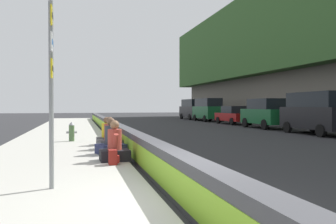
# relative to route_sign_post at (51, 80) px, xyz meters

# --- Properties ---
(ground_plane) EXTENTS (160.00, 160.00, 0.00)m
(ground_plane) POSITION_rel_route_sign_post_xyz_m (-1.44, -2.33, -2.23)
(ground_plane) COLOR #2B2B2D
(ground_plane) RESTS_ON ground
(sidewalk_strip) EXTENTS (80.00, 4.40, 0.14)m
(sidewalk_strip) POSITION_rel_route_sign_post_xyz_m (-1.44, 0.32, -2.16)
(sidewalk_strip) COLOR #B5B2A8
(sidewalk_strip) RESTS_ON ground_plane
(jersey_barrier) EXTENTS (76.00, 0.45, 0.85)m
(jersey_barrier) POSITION_rel_route_sign_post_xyz_m (-1.44, -2.33, -1.81)
(jersey_barrier) COLOR #47474C
(jersey_barrier) RESTS_ON ground_plane
(route_sign_post) EXTENTS (0.44, 0.09, 3.60)m
(route_sign_post) POSITION_rel_route_sign_post_xyz_m (0.00, 0.00, 0.00)
(route_sign_post) COLOR gray
(route_sign_post) RESTS_ON sidewalk_strip
(fire_hydrant) EXTENTS (0.26, 0.46, 0.88)m
(fire_hydrant) POSITION_rel_route_sign_post_xyz_m (9.03, -0.18, -1.65)
(fire_hydrant) COLOR #47663D
(fire_hydrant) RESTS_ON sidewalk_strip
(seated_person_foreground) EXTENTS (0.75, 0.87, 1.17)m
(seated_person_foreground) POSITION_rel_route_sign_post_xyz_m (3.06, -1.51, -1.73)
(seated_person_foreground) COLOR black
(seated_person_foreground) RESTS_ON sidewalk_strip
(seated_person_middle) EXTENTS (0.97, 1.05, 1.20)m
(seated_person_middle) POSITION_rel_route_sign_post_xyz_m (4.51, -1.53, -1.72)
(seated_person_middle) COLOR #23284C
(seated_person_middle) RESTS_ON sidewalk_strip
(seated_person_rear) EXTENTS (0.86, 0.96, 1.18)m
(seated_person_rear) POSITION_rel_route_sign_post_xyz_m (5.83, -1.61, -1.72)
(seated_person_rear) COLOR #424247
(seated_person_rear) RESTS_ON sidewalk_strip
(seated_person_far) EXTENTS (0.73, 0.83, 1.13)m
(seated_person_far) POSITION_rel_route_sign_post_xyz_m (7.22, -1.59, -1.74)
(seated_person_far) COLOR #424247
(seated_person_far) RESTS_ON sidewalk_strip
(backpack) EXTENTS (0.32, 0.28, 0.40)m
(backpack) POSITION_rel_route_sign_post_xyz_m (2.40, -1.40, -1.90)
(backpack) COLOR maroon
(backpack) RESTS_ON sidewalk_strip
(parked_car_third) EXTENTS (5.17, 2.24, 2.56)m
(parked_car_third) POSITION_rel_route_sign_post_xyz_m (10.64, -14.39, -0.88)
(parked_car_third) COLOR black
(parked_car_third) RESTS_ON ground_plane
(parked_car_fourth) EXTENTS (4.84, 2.15, 2.28)m
(parked_car_fourth) POSITION_rel_route_sign_post_xyz_m (16.48, -14.38, -1.05)
(parked_car_fourth) COLOR #145128
(parked_car_fourth) RESTS_ON ground_plane
(parked_car_midline) EXTENTS (4.55, 2.06, 1.71)m
(parked_car_midline) POSITION_rel_route_sign_post_xyz_m (22.38, -14.51, -1.37)
(parked_car_midline) COLOR maroon
(parked_car_midline) RESTS_ON ground_plane
(parked_car_far) EXTENTS (5.11, 2.12, 2.56)m
(parked_car_far) POSITION_rel_route_sign_post_xyz_m (28.88, -14.50, -0.88)
(parked_car_far) COLOR #145128
(parked_car_far) RESTS_ON ground_plane
(parked_car_farther) EXTENTS (5.13, 2.17, 2.56)m
(parked_car_farther) POSITION_rel_route_sign_post_xyz_m (34.29, -14.55, -0.88)
(parked_car_farther) COLOR black
(parked_car_farther) RESTS_ON ground_plane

